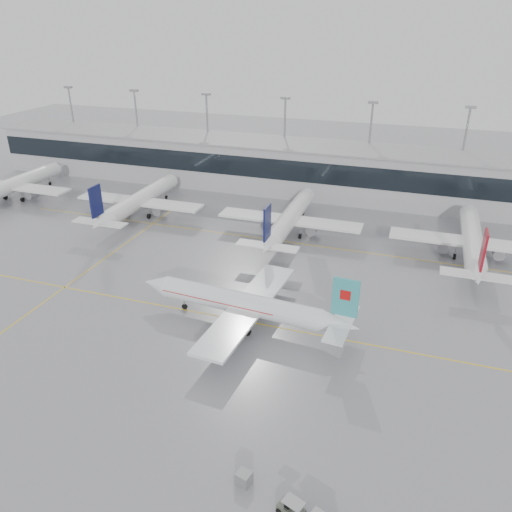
% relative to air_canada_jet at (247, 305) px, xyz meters
% --- Properties ---
extents(ground, '(320.00, 320.00, 0.00)m').
position_rel_air_canada_jet_xyz_m(ground, '(-2.85, 0.56, -3.32)').
color(ground, gray).
rests_on(ground, ground).
extents(taxi_line_main, '(120.00, 0.25, 0.01)m').
position_rel_air_canada_jet_xyz_m(taxi_line_main, '(-2.85, 0.56, -3.31)').
color(taxi_line_main, gold).
rests_on(taxi_line_main, ground).
extents(taxi_line_north, '(120.00, 0.25, 0.01)m').
position_rel_air_canada_jet_xyz_m(taxi_line_north, '(-2.85, 30.56, -3.31)').
color(taxi_line_north, gold).
rests_on(taxi_line_north, ground).
extents(taxi_line_cross, '(0.25, 60.00, 0.01)m').
position_rel_air_canada_jet_xyz_m(taxi_line_cross, '(-32.85, 15.56, -3.31)').
color(taxi_line_cross, gold).
rests_on(taxi_line_cross, ground).
extents(terminal, '(180.00, 15.00, 12.00)m').
position_rel_air_canada_jet_xyz_m(terminal, '(-2.85, 62.56, 2.68)').
color(terminal, '#9D9DA1').
rests_on(terminal, ground).
extents(terminal_glass, '(180.00, 0.20, 5.00)m').
position_rel_air_canada_jet_xyz_m(terminal_glass, '(-2.85, 55.01, 4.18)').
color(terminal_glass, black).
rests_on(terminal_glass, ground).
extents(terminal_roof, '(182.00, 16.00, 0.40)m').
position_rel_air_canada_jet_xyz_m(terminal_roof, '(-2.85, 62.56, 8.88)').
color(terminal_roof, gray).
rests_on(terminal_roof, ground).
extents(light_masts, '(156.40, 1.00, 22.60)m').
position_rel_air_canada_jet_xyz_m(light_masts, '(-2.85, 68.56, 10.03)').
color(light_masts, gray).
rests_on(light_masts, ground).
extents(air_canada_jet, '(34.41, 27.02, 10.56)m').
position_rel_air_canada_jet_xyz_m(air_canada_jet, '(0.00, 0.00, 0.00)').
color(air_canada_jet, silver).
rests_on(air_canada_jet, ground).
extents(parked_jet_a, '(29.64, 36.96, 11.72)m').
position_rel_air_canada_jet_xyz_m(parked_jet_a, '(-72.85, 34.25, 0.39)').
color(parked_jet_a, silver).
rests_on(parked_jet_a, ground).
extents(parked_jet_b, '(29.64, 36.96, 11.72)m').
position_rel_air_canada_jet_xyz_m(parked_jet_b, '(-37.85, 34.25, 0.39)').
color(parked_jet_b, silver).
rests_on(parked_jet_b, ground).
extents(parked_jet_c, '(29.64, 36.96, 11.72)m').
position_rel_air_canada_jet_xyz_m(parked_jet_c, '(-2.85, 34.25, 0.39)').
color(parked_jet_c, silver).
rests_on(parked_jet_c, ground).
extents(parked_jet_d, '(29.64, 36.96, 11.72)m').
position_rel_air_canada_jet_xyz_m(parked_jet_d, '(32.15, 34.25, 0.39)').
color(parked_jet_d, silver).
rests_on(parked_jet_d, ground).
extents(baggage_tug, '(3.71, 2.27, 1.78)m').
position_rel_air_canada_jet_xyz_m(baggage_tug, '(14.32, -28.22, -2.69)').
color(baggage_tug, '#41463A').
rests_on(baggage_tug, ground).
extents(gse_unit, '(1.68, 1.61, 1.40)m').
position_rel_air_canada_jet_xyz_m(gse_unit, '(9.09, -26.44, -2.62)').
color(gse_unit, slate).
rests_on(gse_unit, ground).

